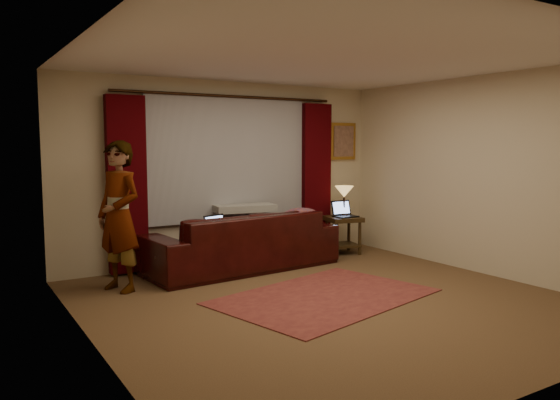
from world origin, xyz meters
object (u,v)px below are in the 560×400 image
object	(u,v)px
end_table	(343,235)
sofa	(241,230)
laptop_table	(346,209)
tiffany_lamp	(344,201)
laptop_sofa	(222,226)
person	(119,216)

from	to	relation	value
end_table	sofa	bearing A→B (deg)	-176.88
end_table	laptop_table	bearing A→B (deg)	-71.66
tiffany_lamp	laptop_table	bearing A→B (deg)	-116.56
laptop_sofa	laptop_table	world-z (taller)	laptop_table
sofa	tiffany_lamp	size ratio (longest dim) A/B	5.66
end_table	tiffany_lamp	distance (m)	0.54
laptop_sofa	end_table	distance (m)	2.31
tiffany_lamp	laptop_table	size ratio (longest dim) A/B	1.25
tiffany_lamp	laptop_table	xyz separation A→B (m)	(-0.06, -0.12, -0.11)
end_table	person	size ratio (longest dim) A/B	0.33
sofa	end_table	size ratio (longest dim) A/B	4.62
person	sofa	bearing A→B (deg)	74.33
laptop_sofa	tiffany_lamp	xyz separation A→B (m)	(2.33, 0.42, 0.15)
sofa	person	xyz separation A→B (m)	(-1.72, -0.25, 0.34)
laptop_sofa	person	xyz separation A→B (m)	(-1.31, -0.01, 0.21)
end_table	tiffany_lamp	bearing A→B (deg)	46.12
laptop_table	person	bearing A→B (deg)	-174.13
laptop_table	person	distance (m)	3.59
end_table	person	distance (m)	3.63
sofa	laptop_sofa	bearing A→B (deg)	25.73
sofa	end_table	bearing A→B (deg)	178.49
sofa	tiffany_lamp	distance (m)	1.95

